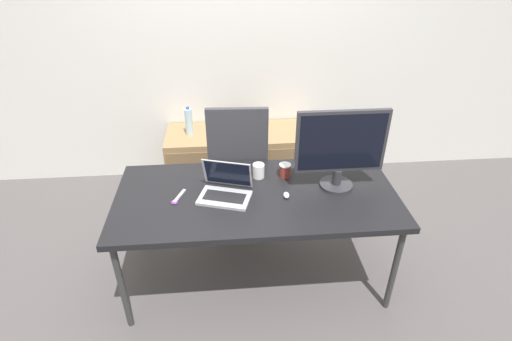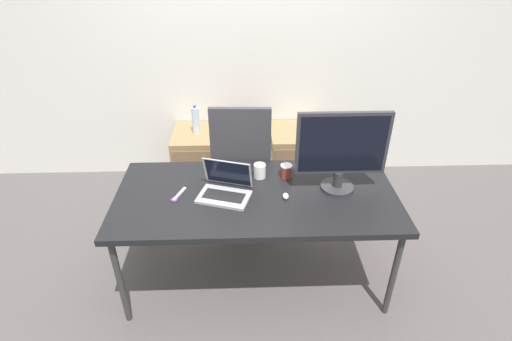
{
  "view_description": "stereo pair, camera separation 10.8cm",
  "coord_description": "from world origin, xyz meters",
  "px_view_note": "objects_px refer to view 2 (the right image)",
  "views": [
    {
      "loc": [
        -0.18,
        -2.09,
        2.19
      ],
      "look_at": [
        0.0,
        0.04,
        0.87
      ],
      "focal_mm": 28.0,
      "sensor_mm": 36.0,
      "label": 1
    },
    {
      "loc": [
        -0.07,
        -2.1,
        2.19
      ],
      "look_at": [
        0.0,
        0.04,
        0.87
      ],
      "focal_mm": 28.0,
      "sensor_mm": 36.0,
      "label": 2
    }
  ],
  "objects_px": {
    "cabinet_left": "(199,159)",
    "laptop_center": "(225,189)",
    "cabinet_right": "(293,158)",
    "water_bottle": "(196,120)",
    "monitor": "(342,150)",
    "office_chair": "(243,177)",
    "mouse": "(286,196)",
    "coffee_cup_white": "(260,171)",
    "coffee_cup_brown": "(286,171)"
  },
  "relations": [
    {
      "from": "laptop_center",
      "to": "cabinet_right",
      "type": "bearing_deg",
      "value": 63.88
    },
    {
      "from": "cabinet_left",
      "to": "water_bottle",
      "type": "height_order",
      "value": "water_bottle"
    },
    {
      "from": "coffee_cup_brown",
      "to": "office_chair",
      "type": "bearing_deg",
      "value": 122.99
    },
    {
      "from": "office_chair",
      "to": "mouse",
      "type": "height_order",
      "value": "office_chair"
    },
    {
      "from": "cabinet_left",
      "to": "water_bottle",
      "type": "distance_m",
      "value": 0.41
    },
    {
      "from": "water_bottle",
      "to": "coffee_cup_white",
      "type": "bearing_deg",
      "value": -62.22
    },
    {
      "from": "water_bottle",
      "to": "monitor",
      "type": "xyz_separation_m",
      "value": [
        1.03,
        -1.17,
        0.32
      ]
    },
    {
      "from": "monitor",
      "to": "mouse",
      "type": "bearing_deg",
      "value": -164.0
    },
    {
      "from": "cabinet_left",
      "to": "water_bottle",
      "type": "relative_size",
      "value": 2.13
    },
    {
      "from": "cabinet_right",
      "to": "water_bottle",
      "type": "xyz_separation_m",
      "value": [
        -0.9,
        0.0,
        0.41
      ]
    },
    {
      "from": "office_chair",
      "to": "cabinet_left",
      "type": "bearing_deg",
      "value": 126.68
    },
    {
      "from": "water_bottle",
      "to": "monitor",
      "type": "bearing_deg",
      "value": -48.52
    },
    {
      "from": "coffee_cup_white",
      "to": "laptop_center",
      "type": "bearing_deg",
      "value": -138.53
    },
    {
      "from": "coffee_cup_white",
      "to": "office_chair",
      "type": "bearing_deg",
      "value": 104.64
    },
    {
      "from": "cabinet_right",
      "to": "water_bottle",
      "type": "bearing_deg",
      "value": 179.86
    },
    {
      "from": "cabinet_left",
      "to": "monitor",
      "type": "bearing_deg",
      "value": -48.46
    },
    {
      "from": "monitor",
      "to": "mouse",
      "type": "xyz_separation_m",
      "value": [
        -0.35,
        -0.1,
        -0.27
      ]
    },
    {
      "from": "office_chair",
      "to": "mouse",
      "type": "relative_size",
      "value": 19.32
    },
    {
      "from": "monitor",
      "to": "coffee_cup_brown",
      "type": "distance_m",
      "value": 0.43
    },
    {
      "from": "cabinet_left",
      "to": "coffee_cup_white",
      "type": "bearing_deg",
      "value": -62.17
    },
    {
      "from": "water_bottle",
      "to": "coffee_cup_brown",
      "type": "bearing_deg",
      "value": -55.0
    },
    {
      "from": "coffee_cup_brown",
      "to": "water_bottle",
      "type": "bearing_deg",
      "value": 125.0
    },
    {
      "from": "cabinet_right",
      "to": "mouse",
      "type": "bearing_deg",
      "value": -99.6
    },
    {
      "from": "office_chair",
      "to": "cabinet_left",
      "type": "height_order",
      "value": "office_chair"
    },
    {
      "from": "water_bottle",
      "to": "coffee_cup_white",
      "type": "height_order",
      "value": "water_bottle"
    },
    {
      "from": "office_chair",
      "to": "monitor",
      "type": "bearing_deg",
      "value": -44.57
    },
    {
      "from": "office_chair",
      "to": "coffee_cup_brown",
      "type": "relative_size",
      "value": 11.79
    },
    {
      "from": "office_chair",
      "to": "cabinet_right",
      "type": "height_order",
      "value": "office_chair"
    },
    {
      "from": "coffee_cup_white",
      "to": "cabinet_right",
      "type": "bearing_deg",
      "value": 70.04
    },
    {
      "from": "cabinet_left",
      "to": "laptop_center",
      "type": "bearing_deg",
      "value": -75.8
    },
    {
      "from": "office_chair",
      "to": "coffee_cup_white",
      "type": "distance_m",
      "value": 0.58
    },
    {
      "from": "monitor",
      "to": "coffee_cup_white",
      "type": "relative_size",
      "value": 5.81
    },
    {
      "from": "office_chair",
      "to": "cabinet_left",
      "type": "distance_m",
      "value": 0.71
    },
    {
      "from": "laptop_center",
      "to": "coffee_cup_brown",
      "type": "height_order",
      "value": "laptop_center"
    },
    {
      "from": "cabinet_right",
      "to": "monitor",
      "type": "xyz_separation_m",
      "value": [
        0.13,
        -1.17,
        0.72
      ]
    },
    {
      "from": "laptop_center",
      "to": "coffee_cup_white",
      "type": "xyz_separation_m",
      "value": [
        0.23,
        0.2,
        0.0
      ]
    },
    {
      "from": "office_chair",
      "to": "laptop_center",
      "type": "distance_m",
      "value": 0.74
    },
    {
      "from": "coffee_cup_white",
      "to": "coffee_cup_brown",
      "type": "distance_m",
      "value": 0.18
    },
    {
      "from": "monitor",
      "to": "cabinet_right",
      "type": "bearing_deg",
      "value": 96.44
    },
    {
      "from": "cabinet_right",
      "to": "mouse",
      "type": "distance_m",
      "value": 1.36
    },
    {
      "from": "mouse",
      "to": "office_chair",
      "type": "bearing_deg",
      "value": 111.03
    },
    {
      "from": "office_chair",
      "to": "coffee_cup_white",
      "type": "xyz_separation_m",
      "value": [
        0.12,
        -0.45,
        0.34
      ]
    },
    {
      "from": "laptop_center",
      "to": "mouse",
      "type": "relative_size",
      "value": 6.33
    },
    {
      "from": "cabinet_right",
      "to": "laptop_center",
      "type": "bearing_deg",
      "value": -116.12
    },
    {
      "from": "water_bottle",
      "to": "coffee_cup_brown",
      "type": "relative_size",
      "value": 2.8
    },
    {
      "from": "monitor",
      "to": "coffee_cup_brown",
      "type": "height_order",
      "value": "monitor"
    },
    {
      "from": "office_chair",
      "to": "laptop_center",
      "type": "relative_size",
      "value": 3.05
    },
    {
      "from": "office_chair",
      "to": "laptop_center",
      "type": "height_order",
      "value": "office_chair"
    },
    {
      "from": "office_chair",
      "to": "water_bottle",
      "type": "relative_size",
      "value": 4.21
    },
    {
      "from": "water_bottle",
      "to": "laptop_center",
      "type": "relative_size",
      "value": 0.72
    }
  ]
}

